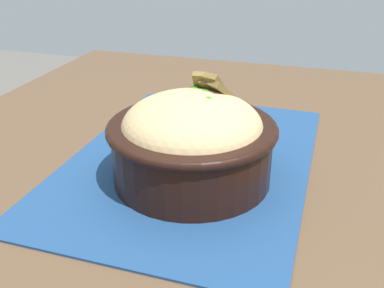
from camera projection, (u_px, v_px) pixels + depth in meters
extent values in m
cube|color=#4C3826|center=(179.00, 178.00, 0.63)|extent=(1.11, 0.87, 0.03)
cylinder|color=#412F20|center=(384.00, 236.00, 1.13)|extent=(0.04, 0.04, 0.73)
cylinder|color=#412F20|center=(115.00, 190.00, 1.33)|extent=(0.04, 0.04, 0.73)
cube|color=navy|center=(191.00, 160.00, 0.64)|extent=(0.48, 0.34, 0.00)
cylinder|color=black|center=(192.00, 151.00, 0.58)|extent=(0.20, 0.20, 0.08)
torus|color=black|center=(192.00, 128.00, 0.56)|extent=(0.22, 0.22, 0.01)
ellipsoid|color=tan|center=(192.00, 127.00, 0.56)|extent=(0.20, 0.20, 0.08)
sphere|color=#318219|center=(205.00, 102.00, 0.57)|extent=(0.03, 0.03, 0.03)
sphere|color=#318219|center=(207.00, 110.00, 0.55)|extent=(0.04, 0.04, 0.04)
sphere|color=#318219|center=(195.00, 98.00, 0.59)|extent=(0.03, 0.03, 0.03)
cylinder|color=orange|center=(207.00, 127.00, 0.51)|extent=(0.03, 0.03, 0.01)
cylinder|color=orange|center=(212.00, 112.00, 0.56)|extent=(0.03, 0.01, 0.01)
cube|color=brown|center=(225.00, 93.00, 0.58)|extent=(0.05, 0.04, 0.04)
cube|color=brown|center=(219.00, 90.00, 0.58)|extent=(0.05, 0.04, 0.05)
cube|color=brown|center=(211.00, 91.00, 0.59)|extent=(0.04, 0.03, 0.04)
cube|color=brown|center=(202.00, 88.00, 0.59)|extent=(0.04, 0.02, 0.05)
cube|color=#B8B8B8|center=(219.00, 131.00, 0.73)|extent=(0.01, 0.06, 0.00)
cube|color=#B8B8B8|center=(197.00, 129.00, 0.73)|extent=(0.01, 0.01, 0.00)
cube|color=#B8B8B8|center=(186.00, 127.00, 0.74)|extent=(0.02, 0.03, 0.00)
cube|color=#B8B8B8|center=(173.00, 124.00, 0.75)|extent=(0.00, 0.02, 0.00)
cube|color=#B8B8B8|center=(172.00, 125.00, 0.75)|extent=(0.00, 0.02, 0.00)
cube|color=#B8B8B8|center=(171.00, 126.00, 0.74)|extent=(0.00, 0.02, 0.00)
cube|color=#B8B8B8|center=(170.00, 128.00, 0.74)|extent=(0.00, 0.02, 0.00)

